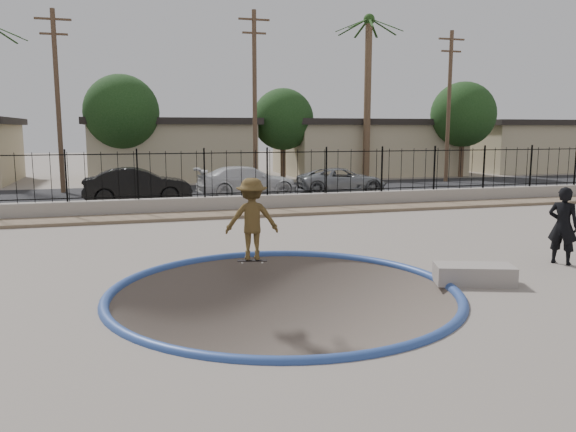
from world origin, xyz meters
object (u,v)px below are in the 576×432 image
(skater, at_px, (252,223))
(car_c, at_px, (247,181))
(videographer, at_px, (563,226))
(concrete_ledge, at_px, (474,274))
(car_d, at_px, (342,180))
(skateboard, at_px, (252,261))
(car_b, at_px, (138,185))

(skater, relative_size, car_c, 0.40)
(videographer, height_order, concrete_ledge, videographer)
(car_c, height_order, car_d, car_c)
(skateboard, relative_size, car_c, 0.15)
(skater, relative_size, concrete_ledge, 1.23)
(videographer, relative_size, car_d, 0.41)
(skater, height_order, car_c, skater)
(car_c, xyz_separation_m, car_d, (4.88, 0.00, -0.09))
(car_c, relative_size, car_d, 1.09)
(concrete_ledge, bearing_deg, videographer, 17.24)
(skateboard, xyz_separation_m, car_b, (-2.37, 12.30, 0.74))
(skateboard, bearing_deg, car_b, 114.76)
(car_b, xyz_separation_m, car_d, (10.01, 1.10, -0.13))
(videographer, xyz_separation_m, car_d, (0.52, 15.55, -0.27))
(concrete_ledge, bearing_deg, skateboard, 142.65)
(car_d, bearing_deg, car_c, 93.61)
(skateboard, height_order, concrete_ledge, concrete_ledge)
(car_b, distance_m, car_c, 5.25)
(skater, height_order, skateboard, skater)
(videographer, xyz_separation_m, car_c, (-4.35, 15.55, -0.18))
(videographer, bearing_deg, concrete_ledge, 72.40)
(skateboard, bearing_deg, skater, -73.48)
(skateboard, xyz_separation_m, car_c, (2.76, 13.40, 0.70))
(skateboard, relative_size, concrete_ledge, 0.46)
(concrete_ledge, distance_m, car_b, 16.70)
(videographer, distance_m, car_b, 17.29)
(videographer, bearing_deg, car_b, -1.56)
(skateboard, bearing_deg, concrete_ledge, -23.52)
(concrete_ledge, height_order, car_d, car_d)
(concrete_ledge, height_order, car_c, car_c)
(skater, xyz_separation_m, car_c, (2.76, 13.40, -0.24))
(car_d, bearing_deg, car_b, 99.90)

